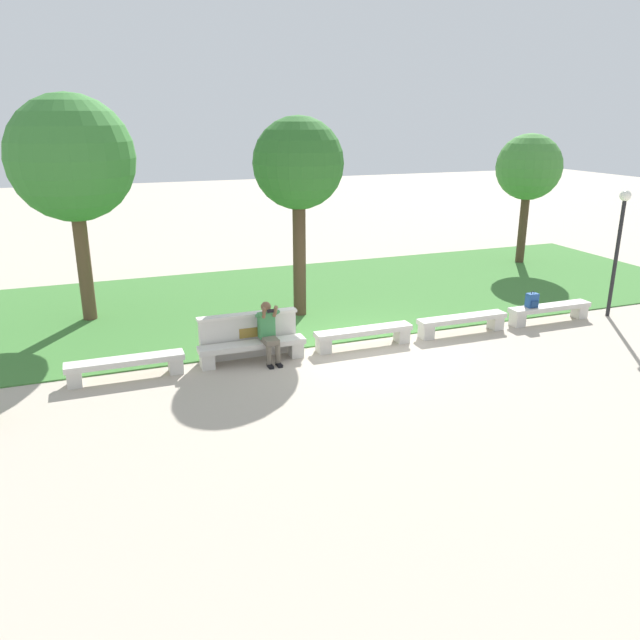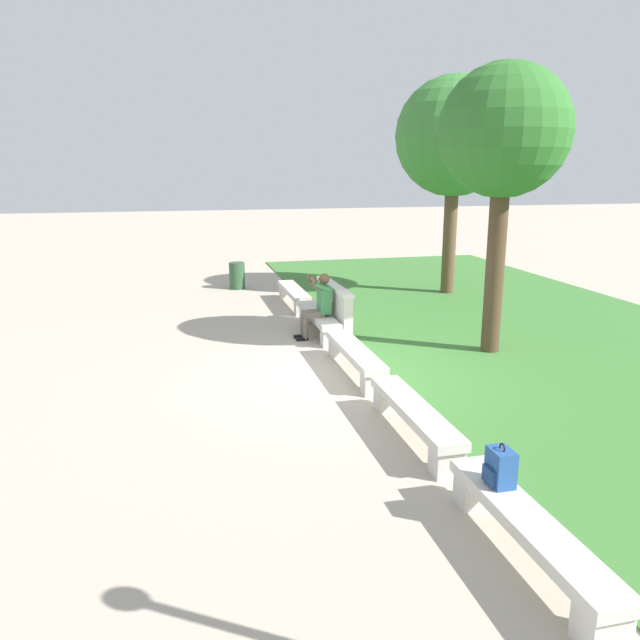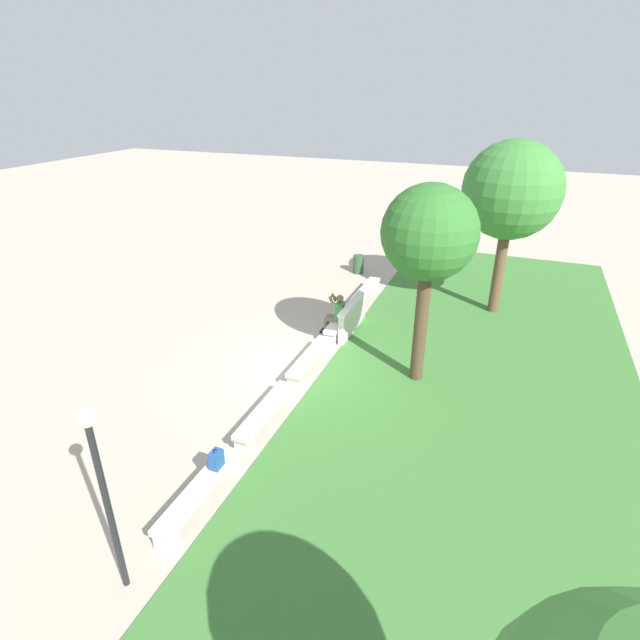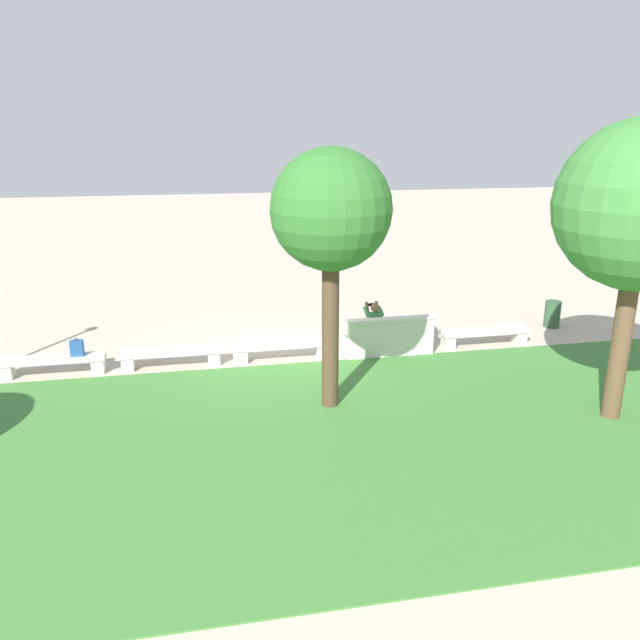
% 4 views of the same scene
% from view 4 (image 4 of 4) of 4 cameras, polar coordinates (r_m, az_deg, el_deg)
% --- Properties ---
extents(ground_plane, '(80.00, 80.00, 0.00)m').
position_cam_4_polar(ground_plane, '(15.37, -3.46, -3.60)').
color(ground_plane, '#B2A593').
extents(grass_strip, '(24.96, 8.00, 0.03)m').
position_cam_4_polar(grass_strip, '(11.42, -0.44, -11.26)').
color(grass_strip, '#3D7533').
rests_on(grass_strip, ground).
extents(bench_main, '(2.35, 0.40, 0.45)m').
position_cam_4_polar(bench_main, '(16.75, 14.82, -1.26)').
color(bench_main, beige).
rests_on(bench_main, ground).
extents(bench_near, '(2.35, 0.40, 0.45)m').
position_cam_4_polar(bench_near, '(15.80, 6.10, -1.88)').
color(bench_near, beige).
rests_on(bench_near, ground).
extents(bench_mid, '(2.35, 0.40, 0.45)m').
position_cam_4_polar(bench_mid, '(15.26, -3.48, -2.52)').
color(bench_mid, beige).
rests_on(bench_mid, ground).
extents(bench_far, '(2.35, 0.40, 0.45)m').
position_cam_4_polar(bench_far, '(15.17, -13.47, -3.10)').
color(bench_far, beige).
rests_on(bench_far, ground).
extents(bench_end, '(2.35, 0.40, 0.45)m').
position_cam_4_polar(bench_end, '(15.54, -23.28, -3.59)').
color(bench_end, beige).
rests_on(bench_end, ground).
extents(backrest_wall_with_plaque, '(2.22, 0.24, 1.01)m').
position_cam_4_polar(backrest_wall_with_plaque, '(15.43, 6.49, -1.57)').
color(backrest_wall_with_plaque, beige).
rests_on(backrest_wall_with_plaque, ground).
extents(person_photographer, '(0.48, 0.73, 1.32)m').
position_cam_4_polar(person_photographer, '(15.64, 4.86, -0.40)').
color(person_photographer, black).
rests_on(person_photographer, ground).
extents(backpack, '(0.28, 0.24, 0.43)m').
position_cam_4_polar(backpack, '(15.30, -21.33, -2.42)').
color(backpack, '#234C8C').
rests_on(backpack, bench_end).
extents(tree_left_background, '(2.30, 2.30, 5.14)m').
position_cam_4_polar(tree_left_background, '(11.78, 1.01, 9.72)').
color(tree_left_background, '#4C3826').
rests_on(tree_left_background, ground).
extents(trash_bin, '(0.44, 0.44, 0.75)m').
position_cam_4_polar(trash_bin, '(18.89, 20.48, 0.52)').
color(trash_bin, '#2D5133').
rests_on(trash_bin, ground).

